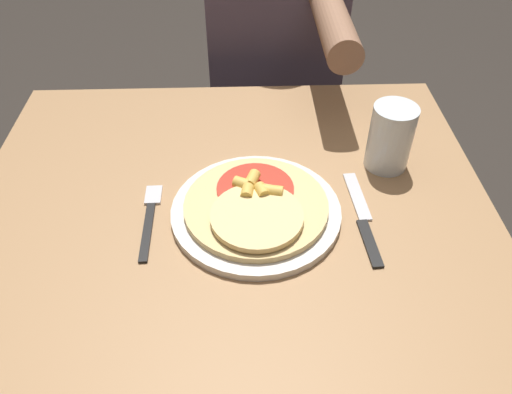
{
  "coord_description": "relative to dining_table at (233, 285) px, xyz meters",
  "views": [
    {
      "loc": [
        0.02,
        -0.54,
        1.32
      ],
      "look_at": [
        0.04,
        0.05,
        0.77
      ],
      "focal_mm": 35.0,
      "sensor_mm": 36.0,
      "label": 1
    }
  ],
  "objects": [
    {
      "name": "plate",
      "position": [
        0.04,
        0.05,
        0.13
      ],
      "size": [
        0.28,
        0.28,
        0.01
      ],
      "color": "silver",
      "rests_on": "dining_table"
    },
    {
      "name": "pizza",
      "position": [
        0.04,
        0.05,
        0.14
      ],
      "size": [
        0.24,
        0.24,
        0.04
      ],
      "color": "#DBBC7A",
      "rests_on": "plate"
    },
    {
      "name": "knife",
      "position": [
        0.22,
        0.04,
        0.12
      ],
      "size": [
        0.03,
        0.22,
        0.0
      ],
      "color": "black",
      "rests_on": "dining_table"
    },
    {
      "name": "drinking_glass",
      "position": [
        0.29,
        0.18,
        0.18
      ],
      "size": [
        0.08,
        0.08,
        0.12
      ],
      "color": "silver",
      "rests_on": "dining_table"
    },
    {
      "name": "person_diner",
      "position": [
        0.12,
        0.7,
        0.08
      ],
      "size": [
        0.34,
        0.52,
        1.21
      ],
      "color": "#2D2D38",
      "rests_on": "ground_plane"
    },
    {
      "name": "fork",
      "position": [
        -0.14,
        0.05,
        0.12
      ],
      "size": [
        0.03,
        0.18,
        0.0
      ],
      "color": "black",
      "rests_on": "dining_table"
    },
    {
      "name": "dining_table",
      "position": [
        0.0,
        0.0,
        0.0
      ],
      "size": [
        0.9,
        0.95,
        0.73
      ],
      "color": "#9E754C",
      "rests_on": "ground_plane"
    }
  ]
}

